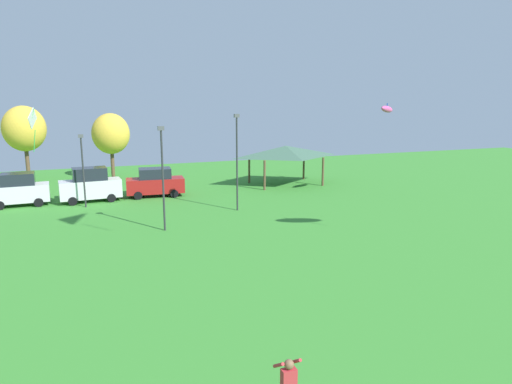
# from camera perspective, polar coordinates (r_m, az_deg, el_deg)

# --- Properties ---
(kite_flying_5) EXTENTS (0.49, 1.52, 3.17)m
(kite_flying_5) POSITION_cam_1_polar(r_m,az_deg,el_deg) (36.31, -26.15, 8.03)
(kite_flying_5) COLOR white
(kite_flying_9) EXTENTS (2.19, 1.72, 0.82)m
(kite_flying_9) POSITION_cam_1_polar(r_m,az_deg,el_deg) (37.62, 16.04, 9.92)
(kite_flying_9) COLOR #E54C93
(parked_car_leftmost) EXTENTS (4.15, 2.13, 2.45)m
(parked_car_leftmost) POSITION_cam_1_polar(r_m,az_deg,el_deg) (37.86, -27.50, 0.24)
(parked_car_leftmost) COLOR silver
(parked_car_leftmost) RESTS_ON ground
(parked_car_second_from_left) EXTENTS (4.58, 2.14, 2.64)m
(parked_car_second_from_left) POSITION_cam_1_polar(r_m,az_deg,el_deg) (37.23, -20.00, 0.80)
(parked_car_second_from_left) COLOR silver
(parked_car_second_from_left) RESTS_ON ground
(parked_car_third_from_left) EXTENTS (4.71, 2.39, 2.31)m
(parked_car_third_from_left) POSITION_cam_1_polar(r_m,az_deg,el_deg) (37.87, -12.49, 1.17)
(parked_car_third_from_left) COLOR maroon
(parked_car_third_from_left) RESTS_ON ground
(park_pavilion) EXTENTS (7.46, 4.95, 3.60)m
(park_pavilion) POSITION_cam_1_polar(r_m,az_deg,el_deg) (42.25, 3.73, 5.09)
(park_pavilion) COLOR brown
(park_pavilion) RESTS_ON ground
(light_post_0) EXTENTS (0.36, 0.20, 5.31)m
(light_post_0) POSITION_cam_1_polar(r_m,az_deg,el_deg) (35.13, -20.83, 3.06)
(light_post_0) COLOR #2D2D33
(light_post_0) RESTS_ON ground
(light_post_1) EXTENTS (0.36, 0.20, 6.76)m
(light_post_1) POSITION_cam_1_polar(r_m,az_deg,el_deg) (31.80, -2.40, 4.36)
(light_post_1) COLOR #2D2D33
(light_post_1) RESTS_ON ground
(light_post_2) EXTENTS (0.36, 0.20, 6.21)m
(light_post_2) POSITION_cam_1_polar(r_m,az_deg,el_deg) (27.27, -11.59, 2.38)
(light_post_2) COLOR #2D2D33
(light_post_2) RESTS_ON ground
(treeline_tree_2) EXTENTS (3.84, 3.84, 7.23)m
(treeline_tree_2) POSITION_cam_1_polar(r_m,az_deg,el_deg) (47.95, -26.99, 7.05)
(treeline_tree_2) COLOR brown
(treeline_tree_2) RESTS_ON ground
(treeline_tree_3) EXTENTS (3.66, 3.66, 6.47)m
(treeline_tree_3) POSITION_cam_1_polar(r_m,az_deg,el_deg) (47.82, -17.69, 6.94)
(treeline_tree_3) COLOR brown
(treeline_tree_3) RESTS_ON ground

